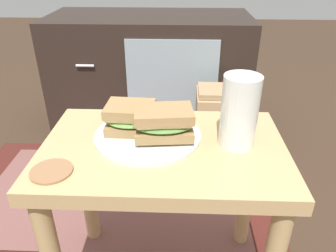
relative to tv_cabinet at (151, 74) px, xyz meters
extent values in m
cube|color=tan|center=(0.12, -0.95, 0.15)|extent=(0.56, 0.36, 0.04)
cylinder|color=tan|center=(-0.13, -0.80, -0.08)|extent=(0.04, 0.04, 0.43)
cylinder|color=tan|center=(0.36, -0.80, -0.08)|extent=(0.04, 0.04, 0.43)
cube|color=black|center=(0.00, 0.00, 0.00)|extent=(0.96, 0.44, 0.58)
cube|color=#8C9EA8|center=(0.12, -0.22, 0.01)|extent=(0.40, 0.01, 0.44)
cylinder|color=silver|center=(-0.27, -0.23, 0.12)|extent=(0.08, 0.01, 0.01)
cylinder|color=silver|center=(-0.27, -0.23, -0.10)|extent=(0.08, 0.01, 0.01)
cube|color=#4C1E19|center=(-0.10, -0.59, -0.29)|extent=(1.23, 0.71, 0.01)
cube|color=brown|center=(-0.10, -0.59, -0.28)|extent=(1.01, 0.58, 0.00)
cylinder|color=silver|center=(0.08, -0.91, 0.17)|extent=(0.25, 0.25, 0.01)
cube|color=#9E7A4C|center=(0.03, -0.90, 0.19)|extent=(0.12, 0.09, 0.02)
ellipsoid|color=#729E4C|center=(0.03, -0.90, 0.21)|extent=(0.12, 0.10, 0.02)
cube|color=beige|center=(0.03, -0.90, 0.22)|extent=(0.11, 0.09, 0.01)
cube|color=#9E7A4C|center=(0.03, -0.90, 0.23)|extent=(0.12, 0.10, 0.02)
cube|color=#9E7A4C|center=(0.12, -0.93, 0.20)|extent=(0.14, 0.10, 0.02)
ellipsoid|color=#608C42|center=(0.12, -0.93, 0.22)|extent=(0.15, 0.11, 0.02)
cube|color=beige|center=(0.12, -0.93, 0.23)|extent=(0.13, 0.09, 0.01)
cube|color=#9E7A4C|center=(0.12, -0.93, 0.24)|extent=(0.14, 0.10, 0.02)
cylinder|color=silver|center=(0.28, -0.94, 0.25)|extent=(0.08, 0.08, 0.16)
cylinder|color=#B26014|center=(0.28, -0.94, 0.24)|extent=(0.07, 0.07, 0.13)
cylinder|color=white|center=(0.28, -0.94, 0.31)|extent=(0.07, 0.07, 0.01)
cylinder|color=#996B47|center=(-0.10, -1.06, 0.17)|extent=(0.09, 0.09, 0.01)
cube|color=tan|center=(0.31, -0.41, -0.11)|extent=(0.19, 0.18, 0.36)
cube|color=tan|center=(0.31, -0.41, 0.08)|extent=(0.18, 0.15, 0.02)
camera|label=1|loc=(0.15, -1.58, 0.57)|focal=34.70mm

